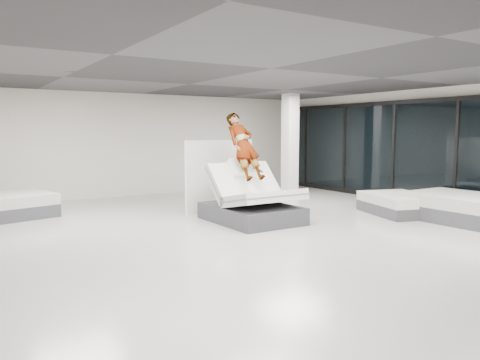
{
  "coord_description": "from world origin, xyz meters",
  "views": [
    {
      "loc": [
        -5.22,
        -7.24,
        2.04
      ],
      "look_at": [
        0.01,
        1.11,
        1.0
      ],
      "focal_mm": 35.0,
      "sensor_mm": 36.0,
      "label": 1
    }
  ],
  "objects_px": {
    "flat_bed_left_far": "(4,206)",
    "column": "(290,145)",
    "flat_bed_right_far": "(399,204)",
    "person": "(244,160)",
    "divider_panel": "(220,176)",
    "flat_bed_right_near": "(461,208)",
    "remote": "(261,171)",
    "hero_bed": "(252,203)"
  },
  "relations": [
    {
      "from": "person",
      "to": "flat_bed_left_far",
      "type": "distance_m",
      "value": 5.72
    },
    {
      "from": "divider_panel",
      "to": "flat_bed_right_far",
      "type": "bearing_deg",
      "value": -42.61
    },
    {
      "from": "hero_bed",
      "to": "flat_bed_right_far",
      "type": "distance_m",
      "value": 3.77
    },
    {
      "from": "flat_bed_left_far",
      "to": "person",
      "type": "bearing_deg",
      "value": -33.39
    },
    {
      "from": "hero_bed",
      "to": "column",
      "type": "distance_m",
      "value": 4.82
    },
    {
      "from": "flat_bed_right_near",
      "to": "column",
      "type": "height_order",
      "value": "column"
    },
    {
      "from": "flat_bed_right_near",
      "to": "flat_bed_right_far",
      "type": "bearing_deg",
      "value": 110.11
    },
    {
      "from": "flat_bed_right_far",
      "to": "person",
      "type": "bearing_deg",
      "value": 158.12
    },
    {
      "from": "flat_bed_right_far",
      "to": "flat_bed_right_near",
      "type": "bearing_deg",
      "value": -69.89
    },
    {
      "from": "remote",
      "to": "divider_panel",
      "type": "relative_size",
      "value": 0.07
    },
    {
      "from": "hero_bed",
      "to": "flat_bed_left_far",
      "type": "height_order",
      "value": "hero_bed"
    },
    {
      "from": "remote",
      "to": "flat_bed_right_near",
      "type": "distance_m",
      "value": 4.63
    },
    {
      "from": "hero_bed",
      "to": "flat_bed_right_far",
      "type": "relative_size",
      "value": 1.02
    },
    {
      "from": "remote",
      "to": "column",
      "type": "height_order",
      "value": "column"
    },
    {
      "from": "divider_panel",
      "to": "column",
      "type": "xyz_separation_m",
      "value": [
        3.39,
        1.46,
        0.7
      ]
    },
    {
      "from": "remote",
      "to": "divider_panel",
      "type": "distance_m",
      "value": 1.68
    },
    {
      "from": "hero_bed",
      "to": "divider_panel",
      "type": "height_order",
      "value": "divider_panel"
    },
    {
      "from": "flat_bed_right_far",
      "to": "flat_bed_right_near",
      "type": "relative_size",
      "value": 0.95
    },
    {
      "from": "person",
      "to": "column",
      "type": "bearing_deg",
      "value": 37.68
    },
    {
      "from": "flat_bed_left_far",
      "to": "column",
      "type": "bearing_deg",
      "value": -2.28
    },
    {
      "from": "divider_panel",
      "to": "remote",
      "type": "bearing_deg",
      "value": -90.32
    },
    {
      "from": "person",
      "to": "divider_panel",
      "type": "bearing_deg",
      "value": 84.73
    },
    {
      "from": "flat_bed_left_far",
      "to": "flat_bed_right_near",
      "type": "bearing_deg",
      "value": -33.71
    },
    {
      "from": "hero_bed",
      "to": "remote",
      "type": "relative_size",
      "value": 15.44
    },
    {
      "from": "hero_bed",
      "to": "person",
      "type": "relative_size",
      "value": 1.22
    },
    {
      "from": "column",
      "to": "flat_bed_right_near",
      "type": "bearing_deg",
      "value": -83.87
    },
    {
      "from": "divider_panel",
      "to": "flat_bed_left_far",
      "type": "relative_size",
      "value": 0.84
    },
    {
      "from": "person",
      "to": "flat_bed_right_near",
      "type": "bearing_deg",
      "value": -34.71
    },
    {
      "from": "person",
      "to": "divider_panel",
      "type": "height_order",
      "value": "person"
    },
    {
      "from": "remote",
      "to": "flat_bed_right_near",
      "type": "height_order",
      "value": "remote"
    },
    {
      "from": "flat_bed_right_near",
      "to": "flat_bed_left_far",
      "type": "height_order",
      "value": "flat_bed_right_near"
    },
    {
      "from": "hero_bed",
      "to": "person",
      "type": "bearing_deg",
      "value": 90.65
    },
    {
      "from": "remote",
      "to": "column",
      "type": "xyz_separation_m",
      "value": [
        3.27,
        3.11,
        0.46
      ]
    },
    {
      "from": "flat_bed_right_near",
      "to": "flat_bed_left_far",
      "type": "bearing_deg",
      "value": 146.29
    },
    {
      "from": "divider_panel",
      "to": "flat_bed_right_far",
      "type": "height_order",
      "value": "divider_panel"
    },
    {
      "from": "person",
      "to": "flat_bed_right_near",
      "type": "relative_size",
      "value": 0.79
    },
    {
      "from": "divider_panel",
      "to": "hero_bed",
      "type": "bearing_deg",
      "value": -97.95
    },
    {
      "from": "flat_bed_right_near",
      "to": "flat_bed_left_far",
      "type": "xyz_separation_m",
      "value": [
        -8.77,
        5.85,
        -0.02
      ]
    },
    {
      "from": "flat_bed_right_far",
      "to": "flat_bed_left_far",
      "type": "xyz_separation_m",
      "value": [
        -8.29,
        4.54,
        0.03
      ]
    },
    {
      "from": "remote",
      "to": "flat_bed_left_far",
      "type": "height_order",
      "value": "remote"
    },
    {
      "from": "column",
      "to": "person",
      "type": "bearing_deg",
      "value": -141.67
    },
    {
      "from": "flat_bed_right_near",
      "to": "column",
      "type": "distance_m",
      "value": 5.71
    }
  ]
}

